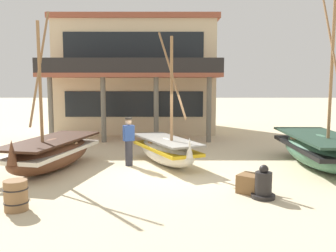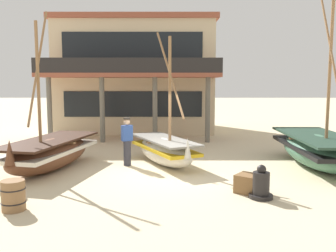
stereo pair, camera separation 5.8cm
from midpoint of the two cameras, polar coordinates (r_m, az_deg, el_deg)
ground_plane at (r=11.76m, az=0.13°, el=-7.36°), size 120.00×120.00×0.00m
fishing_boat_near_left at (r=12.88m, az=-0.22°, el=-3.73°), size 2.60×3.77×4.68m
fishing_boat_centre_large at (r=13.55m, az=22.89°, el=-3.39°), size 2.02×5.06×5.90m
fishing_boat_far_right at (r=12.71m, az=-17.77°, el=-3.99°), size 2.47×4.57×5.16m
fisherman_by_hull at (r=12.68m, az=-6.13°, el=-2.52°), size 0.42×0.36×1.68m
capstan_winch at (r=9.48m, az=14.79°, el=-9.01°), size 0.60×0.60×0.85m
wooden_barrel at (r=9.02m, az=-22.80°, el=-10.01°), size 0.56×0.56×0.70m
cargo_crate at (r=9.88m, az=12.87°, el=-8.83°), size 0.82×0.82×0.49m
harbor_building_main at (r=22.57m, az=-4.63°, el=7.86°), size 9.31×8.39×6.61m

